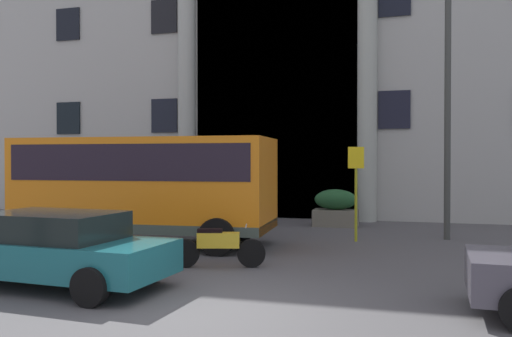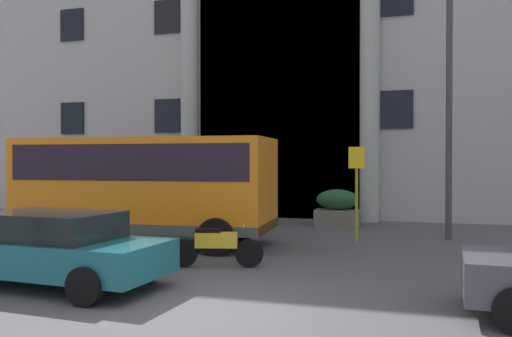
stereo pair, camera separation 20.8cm
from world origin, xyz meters
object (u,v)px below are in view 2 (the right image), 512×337
(orange_minibus, at_px, (146,181))
(hedge_planter_west, at_px, (137,202))
(motorcycle_near_kerb, at_px, (214,246))
(hedge_planter_entrance_left, at_px, (337,209))
(hedge_planter_far_east, at_px, (225,203))
(bus_stop_sign, at_px, (357,183))
(hedge_planter_entrance_right, at_px, (70,197))
(lamppost_plaza_centre, at_px, (449,69))
(parked_sedan_second, at_px, (50,248))

(orange_minibus, xyz_separation_m, hedge_planter_west, (-3.23, 5.20, -1.02))
(orange_minibus, bearing_deg, motorcycle_near_kerb, -43.37)
(hedge_planter_entrance_left, relative_size, hedge_planter_west, 0.76)
(hedge_planter_far_east, xyz_separation_m, motorcycle_near_kerb, (2.44, -7.26, -0.29))
(bus_stop_sign, height_order, hedge_planter_entrance_right, bus_stop_sign)
(hedge_planter_entrance_right, bearing_deg, hedge_planter_far_east, -4.15)
(bus_stop_sign, distance_m, hedge_planter_entrance_right, 12.23)
(orange_minibus, xyz_separation_m, lamppost_plaza_centre, (7.86, 3.22, 3.17))
(hedge_planter_entrance_right, distance_m, parked_sedan_second, 12.40)
(lamppost_plaza_centre, bearing_deg, parked_sedan_second, -131.69)
(hedge_planter_far_east, height_order, motorcycle_near_kerb, hedge_planter_far_east)
(orange_minibus, height_order, parked_sedan_second, orange_minibus)
(hedge_planter_entrance_right, bearing_deg, lamppost_plaza_centre, -8.57)
(hedge_planter_far_east, height_order, lamppost_plaza_centre, lamppost_plaza_centre)
(orange_minibus, relative_size, hedge_planter_entrance_right, 3.26)
(orange_minibus, height_order, hedge_planter_west, orange_minibus)
(hedge_planter_far_east, bearing_deg, hedge_planter_west, 174.91)
(parked_sedan_second, bearing_deg, orange_minibus, 101.81)
(hedge_planter_far_east, xyz_separation_m, parked_sedan_second, (0.23, -9.69, -0.06))
(hedge_planter_far_east, bearing_deg, orange_minibus, -95.48)
(lamppost_plaza_centre, bearing_deg, hedge_planter_west, 169.88)
(hedge_planter_far_east, height_order, hedge_planter_entrance_right, hedge_planter_entrance_right)
(bus_stop_sign, relative_size, lamppost_plaza_centre, 0.31)
(bus_stop_sign, bearing_deg, parked_sedan_second, -124.10)
(hedge_planter_west, height_order, hedge_planter_entrance_right, hedge_planter_entrance_right)
(hedge_planter_entrance_left, bearing_deg, motorcycle_near_kerb, -100.74)
(hedge_planter_entrance_left, bearing_deg, hedge_planter_entrance_right, -179.89)
(bus_stop_sign, distance_m, hedge_planter_entrance_left, 3.58)
(bus_stop_sign, relative_size, hedge_planter_entrance_right, 1.25)
(hedge_planter_west, height_order, lamppost_plaza_centre, lamppost_plaza_centre)
(hedge_planter_entrance_left, distance_m, lamppost_plaza_centre, 5.90)
(orange_minibus, bearing_deg, hedge_planter_far_east, 80.58)
(hedge_planter_entrance_left, relative_size, hedge_planter_entrance_right, 0.71)
(hedge_planter_entrance_right, relative_size, parked_sedan_second, 0.48)
(hedge_planter_entrance_right, bearing_deg, orange_minibus, -40.10)
(hedge_planter_west, relative_size, lamppost_plaza_centre, 0.24)
(orange_minibus, relative_size, bus_stop_sign, 2.62)
(motorcycle_near_kerb, relative_size, lamppost_plaza_centre, 0.23)
(bus_stop_sign, relative_size, hedge_planter_far_east, 1.34)
(parked_sedan_second, bearing_deg, hedge_planter_entrance_right, 128.37)
(hedge_planter_entrance_left, xyz_separation_m, hedge_planter_entrance_right, (-10.75, -0.02, 0.19))
(lamppost_plaza_centre, bearing_deg, bus_stop_sign, -155.70)
(hedge_planter_entrance_right, relative_size, motorcycle_near_kerb, 1.09)
(bus_stop_sign, bearing_deg, lamppost_plaza_centre, 24.30)
(bus_stop_sign, height_order, motorcycle_near_kerb, bus_stop_sign)
(orange_minibus, xyz_separation_m, hedge_planter_entrance_right, (-6.37, 5.37, -0.89))
(hedge_planter_far_east, bearing_deg, parked_sedan_second, -88.66)
(orange_minibus, xyz_separation_m, bus_stop_sign, (5.38, 2.11, -0.06))
(hedge_planter_far_east, relative_size, lamppost_plaza_centre, 0.23)
(hedge_planter_far_east, distance_m, hedge_planter_west, 3.71)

